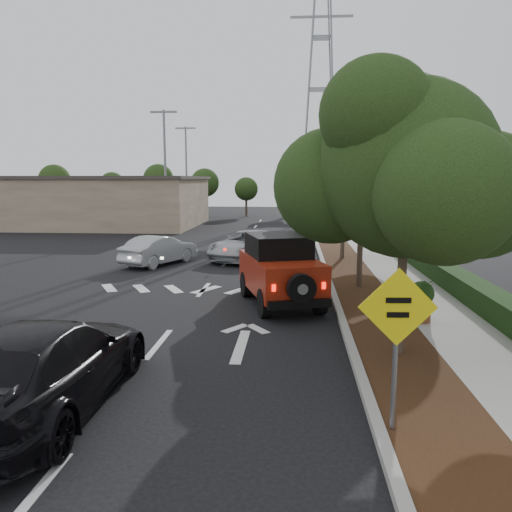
# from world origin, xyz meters

# --- Properties ---
(ground) EXTENTS (120.00, 120.00, 0.00)m
(ground) POSITION_xyz_m (0.00, 0.00, 0.00)
(ground) COLOR black
(ground) RESTS_ON ground
(curb) EXTENTS (0.20, 70.00, 0.15)m
(curb) POSITION_xyz_m (4.60, 12.00, 0.07)
(curb) COLOR #9E9B93
(curb) RESTS_ON ground
(planting_strip) EXTENTS (1.80, 70.00, 0.12)m
(planting_strip) POSITION_xyz_m (5.60, 12.00, 0.06)
(planting_strip) COLOR black
(planting_strip) RESTS_ON ground
(sidewalk) EXTENTS (2.00, 70.00, 0.12)m
(sidewalk) POSITION_xyz_m (7.50, 12.00, 0.06)
(sidewalk) COLOR gray
(sidewalk) RESTS_ON ground
(hedge) EXTENTS (0.80, 70.00, 0.80)m
(hedge) POSITION_xyz_m (8.90, 12.00, 0.40)
(hedge) COLOR black
(hedge) RESTS_ON ground
(commercial_building) EXTENTS (22.00, 12.00, 4.00)m
(commercial_building) POSITION_xyz_m (-16.00, 30.00, 2.00)
(commercial_building) COLOR #7B6B55
(commercial_building) RESTS_ON ground
(transmission_tower) EXTENTS (7.00, 4.00, 28.00)m
(transmission_tower) POSITION_xyz_m (6.00, 48.00, 0.00)
(transmission_tower) COLOR slate
(transmission_tower) RESTS_ON ground
(street_tree_near) EXTENTS (3.80, 3.80, 5.92)m
(street_tree_near) POSITION_xyz_m (5.60, -0.50, 0.00)
(street_tree_near) COLOR black
(street_tree_near) RESTS_ON ground
(street_tree_mid) EXTENTS (3.20, 3.20, 5.32)m
(street_tree_mid) POSITION_xyz_m (5.60, 6.50, 0.00)
(street_tree_mid) COLOR black
(street_tree_mid) RESTS_ON ground
(street_tree_far) EXTENTS (3.40, 3.40, 5.62)m
(street_tree_far) POSITION_xyz_m (5.60, 13.00, 0.00)
(street_tree_far) COLOR black
(street_tree_far) RESTS_ON ground
(light_pole_a) EXTENTS (2.00, 0.22, 9.00)m
(light_pole_a) POSITION_xyz_m (-6.50, 26.00, 0.00)
(light_pole_a) COLOR slate
(light_pole_a) RESTS_ON ground
(light_pole_b) EXTENTS (2.00, 0.22, 9.00)m
(light_pole_b) POSITION_xyz_m (-7.50, 38.00, 0.00)
(light_pole_b) COLOR slate
(light_pole_b) RESTS_ON ground
(red_jeep) EXTENTS (2.96, 4.51, 2.21)m
(red_jeep) POSITION_xyz_m (2.77, 4.25, 1.12)
(red_jeep) COLOR black
(red_jeep) RESTS_ON ground
(silver_suv_ahead) EXTENTS (4.19, 5.64, 1.42)m
(silver_suv_ahead) POSITION_xyz_m (0.98, 12.96, 0.71)
(silver_suv_ahead) COLOR #ACB0B4
(silver_suv_ahead) RESTS_ON ground
(black_suv_oncoming) EXTENTS (2.25, 5.49, 1.59)m
(black_suv_oncoming) POSITION_xyz_m (-1.00, -3.54, 0.80)
(black_suv_oncoming) COLOR black
(black_suv_oncoming) RESTS_ON ground
(silver_sedan_oncoming) EXTENTS (3.02, 4.33, 1.35)m
(silver_sedan_oncoming) POSITION_xyz_m (-3.02, 11.20, 0.68)
(silver_sedan_oncoming) COLOR #A4A6AB
(silver_sedan_oncoming) RESTS_ON ground
(parked_suv) EXTENTS (4.57, 1.92, 1.54)m
(parked_suv) POSITION_xyz_m (-7.83, 25.63, 0.77)
(parked_suv) COLOR #B8BAC0
(parked_suv) RESTS_ON ground
(speed_hump_sign) EXTENTS (1.19, 0.12, 2.53)m
(speed_hump_sign) POSITION_xyz_m (4.80, -4.02, 1.75)
(speed_hump_sign) COLOR slate
(speed_hump_sign) RESTS_ON ground
(terracotta_planter) EXTENTS (0.67, 0.67, 1.18)m
(terracotta_planter) POSITION_xyz_m (6.70, 2.06, 0.79)
(terracotta_planter) COLOR brown
(terracotta_planter) RESTS_ON ground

